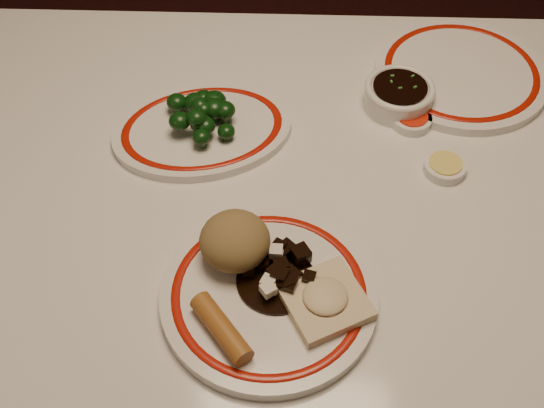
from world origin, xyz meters
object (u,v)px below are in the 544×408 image
Objects in this scene: fried_wonton at (325,299)px; stirfry_heap at (280,273)px; main_plate at (269,295)px; rice_mound at (235,241)px; spring_roll at (221,328)px; broccoli_plate at (203,130)px; broccoli_pile at (204,112)px; dining_table at (313,233)px; soy_bowl at (399,96)px.

fried_wonton is 1.20× the size of stirfry_heap.
main_plate is 3.34× the size of rice_mound.
stirfry_heap reaches higher than main_plate.
spring_roll reaches higher than main_plate.
stirfry_heap is 0.33× the size of broccoli_plate.
spring_roll is 0.86× the size of broccoli_pile.
broccoli_plate is at bearing -107.24° from broccoli_pile.
main_plate is 0.94× the size of broccoli_plate.
broccoli_plate is at bearing 105.70° from rice_mound.
rice_mound reaches higher than spring_roll.
main_plate is 2.64× the size of broccoli_pile.
spring_roll reaches higher than fried_wonton.
main_plate is 0.32m from broccoli_plate.
rice_mound is 0.12m from spring_roll.
stirfry_heap is at bearing -106.88° from dining_table.
spring_roll is 0.31× the size of broccoli_plate.
main_plate is at bearing -108.78° from dining_table.
fried_wonton is 0.39× the size of broccoli_plate.
dining_table is 0.30m from spring_roll.
dining_table is 0.24m from broccoli_plate.
stirfry_heap is 0.31m from broccoli_plate.
fried_wonton is at bearing -12.48° from main_plate.
main_plate reaches higher than broccoli_plate.
main_plate is at bearing 11.04° from spring_roll.
dining_table is at bearing -124.40° from soy_bowl.
broccoli_plate is (-0.13, 0.28, -0.02)m from stirfry_heap.
dining_table is 9.22× the size of fried_wonton.
broccoli_plate is 0.03m from broccoli_pile.
dining_table is at bearing -34.29° from broccoli_plate.
dining_table is 3.63× the size of broccoli_plate.
soy_bowl is (0.20, 0.38, 0.01)m from main_plate.
soy_bowl is at bearing 62.53° from main_plate.
soy_bowl is (0.13, 0.40, -0.01)m from fried_wonton.
broccoli_plate is at bearing -166.17° from soy_bowl.
main_plate is at bearing -121.34° from stirfry_heap.
rice_mound is 0.83× the size of soy_bowl.
broccoli_plate is (-0.12, 0.30, -0.00)m from main_plate.
spring_roll is 0.13m from fried_wonton.
stirfry_heap reaches higher than fried_wonton.
spring_roll is at bearing -131.27° from main_plate.
fried_wonton is (0.07, -0.02, 0.02)m from main_plate.
spring_roll is (-0.06, -0.06, 0.02)m from main_plate.
main_plate is at bearing 167.52° from fried_wonton.
rice_mound is 0.07m from stirfry_heap.
broccoli_plate is (-0.18, 0.12, 0.10)m from dining_table.
spring_roll is (-0.01, -0.12, -0.02)m from rice_mound.
soy_bowl is at bearing 55.60° from dining_table.
soy_bowl reaches higher than dining_table.
stirfry_heap is at bearing 146.90° from fried_wonton.
spring_roll is 0.78× the size of fried_wonton.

